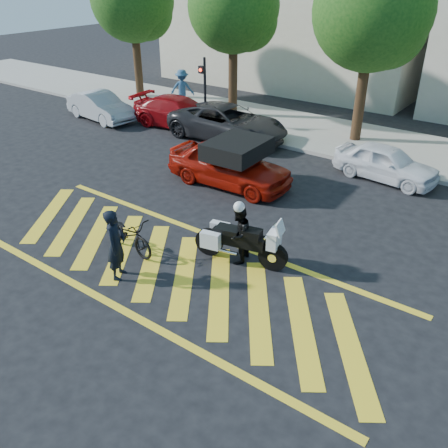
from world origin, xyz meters
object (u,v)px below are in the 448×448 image
Objects in this scene: officer_bike at (116,245)px; police_motorcycle at (239,241)px; bicycle at (128,234)px; parked_far_left at (100,106)px; parked_mid_right at (386,163)px; red_convertible at (229,164)px; parked_left at (180,113)px; parked_mid_left at (228,123)px; officer_moto at (239,234)px.

officer_bike is 3.07m from police_motorcycle.
bicycle is 12.74m from parked_far_left.
parked_mid_right is at bearing -46.17° from officer_bike.
bicycle is at bearing -178.10° from red_convertible.
parked_left is at bearing 126.22° from police_motorcycle.
officer_bike is 10.32m from parked_mid_right.
parked_mid_left is at bearing 34.52° from red_convertible.
officer_bike is 3.05m from officer_moto.
parked_far_left is at bearing -128.88° from officer_moto.
red_convertible is at bearing -131.05° from parked_left.
police_motorcycle is 0.68× the size of parked_mid_right.
bicycle is 1.20× the size of officer_moto.
parked_mid_right is (4.22, 3.66, -0.13)m from red_convertible.
officer_moto is 9.78m from parked_mid_left.
parked_left is at bearing 86.83° from parked_mid_left.
red_convertible is at bearing -98.24° from parked_far_left.
officer_bike is 1.29m from bicycle.
red_convertible reaches higher than parked_far_left.
officer_moto reaches higher than parked_mid_left.
parked_mid_left is (-3.95, 10.08, -0.17)m from officer_bike.
police_motorcycle is at bearing 177.25° from parked_mid_right.
officer_bike reaches higher than parked_mid_left.
officer_bike is 0.96× the size of bicycle.
police_motorcycle reaches higher than bicycle.
parked_mid_left is at bearing -72.36° from parked_far_left.
red_convertible reaches higher than police_motorcycle.
parked_far_left is at bearing 22.41° from officer_bike.
parked_left reaches higher than parked_far_left.
officer_bike is 0.41× the size of red_convertible.
parked_far_left is 4.20m from parked_left.
police_motorcycle is 14.33m from parked_far_left.
police_motorcycle is 0.19m from officer_moto.
bicycle is at bearing -152.30° from parked_left.
bicycle is (-0.70, 1.00, -0.41)m from officer_bike.
officer_moto reaches higher than parked_left.
parked_far_left is (-12.75, 6.50, -0.13)m from officer_moto.
officer_bike is at bearing -52.52° from officer_moto.
red_convertible is 10.07m from parked_far_left.
officer_moto is at bearing -68.93° from officer_bike.
parked_mid_left reaches higher than parked_mid_right.
police_motorcycle is at bearing -58.17° from bicycle.
parked_far_left is at bearing 100.05° from parked_mid_left.
parked_mid_right is (3.17, 9.81, -0.29)m from officer_bike.
parked_mid_right is at bearing 159.18° from officer_moto.
officer_bike reaches higher than bicycle.
red_convertible reaches higher than parked_mid_right.
officer_moto is at bearing 143.01° from police_motorcycle.
parked_mid_right is at bearing -17.59° from bicycle.
parked_mid_right is at bearing -78.80° from parked_far_left.
parked_far_left is 1.10× the size of parked_mid_right.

